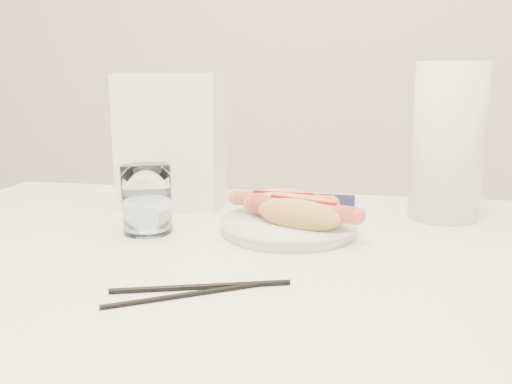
% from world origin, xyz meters
% --- Properties ---
extents(table, '(1.20, 0.80, 0.75)m').
position_xyz_m(table, '(0.00, 0.00, 0.69)').
color(table, white).
rests_on(table, ground).
extents(plate, '(0.26, 0.26, 0.02)m').
position_xyz_m(plate, '(0.06, 0.10, 0.76)').
color(plate, silver).
rests_on(plate, table).
extents(hotdog_left, '(0.16, 0.07, 0.04)m').
position_xyz_m(hotdog_left, '(0.05, 0.13, 0.79)').
color(hotdog_left, '#E9A05D').
rests_on(hotdog_left, plate).
extents(hotdog_right, '(0.17, 0.11, 0.05)m').
position_xyz_m(hotdog_right, '(0.09, 0.07, 0.79)').
color(hotdog_right, tan).
rests_on(hotdog_right, plate).
extents(water_glass, '(0.08, 0.08, 0.11)m').
position_xyz_m(water_glass, '(-0.16, 0.06, 0.81)').
color(water_glass, white).
rests_on(water_glass, table).
extents(chopstick_near, '(0.16, 0.10, 0.01)m').
position_xyz_m(chopstick_near, '(-0.02, -0.18, 0.75)').
color(chopstick_near, black).
rests_on(chopstick_near, table).
extents(chopstick_far, '(0.21, 0.07, 0.01)m').
position_xyz_m(chopstick_far, '(-0.01, -0.16, 0.75)').
color(chopstick_far, black).
rests_on(chopstick_far, table).
extents(napkin_box, '(0.19, 0.11, 0.25)m').
position_xyz_m(napkin_box, '(-0.18, 0.23, 0.88)').
color(napkin_box, white).
rests_on(napkin_box, table).
extents(navy_napkin, '(0.13, 0.13, 0.01)m').
position_xyz_m(navy_napkin, '(0.10, 0.30, 0.75)').
color(navy_napkin, '#111237').
rests_on(navy_napkin, table).
extents(paper_towel_roll, '(0.13, 0.13, 0.27)m').
position_xyz_m(paper_towel_roll, '(0.32, 0.24, 0.89)').
color(paper_towel_roll, white).
rests_on(paper_towel_roll, table).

